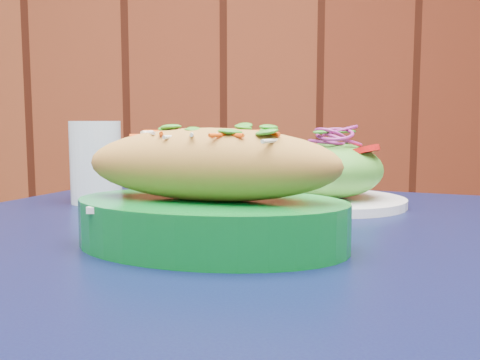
{
  "coord_description": "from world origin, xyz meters",
  "views": [
    {
      "loc": [
        -0.38,
        0.77,
        0.87
      ],
      "look_at": [
        -0.37,
        1.33,
        0.81
      ],
      "focal_mm": 40.0,
      "sensor_mm": 36.0,
      "label": 1
    }
  ],
  "objects": [
    {
      "name": "cafe_table",
      "position": [
        -0.37,
        1.36,
        0.66
      ],
      "size": [
        1.05,
        1.05,
        0.75
      ],
      "rotation": [
        0.0,
        0.0,
        -0.41
      ],
      "color": "black",
      "rests_on": "ground"
    },
    {
      "name": "banh_mi_basket",
      "position": [
        -0.4,
        1.28,
        0.8
      ],
      "size": [
        0.31,
        0.25,
        0.12
      ],
      "rotation": [
        0.0,
        0.0,
        -0.3
      ],
      "color": "#076820",
      "rests_on": "cafe_table"
    },
    {
      "name": "salad_plate",
      "position": [
        -0.23,
        1.53,
        0.79
      ],
      "size": [
        0.21,
        0.21,
        0.11
      ],
      "rotation": [
        0.0,
        0.0,
        -0.27
      ],
      "color": "white",
      "rests_on": "cafe_table"
    },
    {
      "name": "water_glass",
      "position": [
        -0.57,
        1.56,
        0.81
      ],
      "size": [
        0.08,
        0.08,
        0.12
      ],
      "primitive_type": "cylinder",
      "color": "silver",
      "rests_on": "cafe_table"
    }
  ]
}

